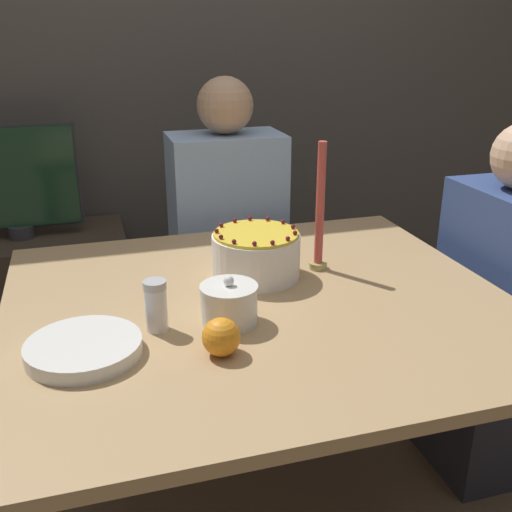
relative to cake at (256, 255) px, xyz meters
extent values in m
cube|color=#4C4742|center=(-0.03, 1.25, 0.47)|extent=(8.00, 0.05, 2.60)
cube|color=tan|center=(-0.03, -0.15, -0.08)|extent=(1.23, 1.09, 0.03)
cylinder|color=tan|center=(-0.59, 0.34, -0.46)|extent=(0.07, 0.07, 0.73)
cylinder|color=tan|center=(0.52, 0.34, -0.46)|extent=(0.07, 0.07, 0.73)
cylinder|color=white|center=(0.00, 0.00, 0.00)|extent=(0.24, 0.24, 0.12)
cylinder|color=yellow|center=(0.00, 0.00, 0.06)|extent=(0.23, 0.23, 0.01)
sphere|color=maroon|center=(0.10, 0.00, 0.07)|extent=(0.01, 0.01, 0.01)
sphere|color=maroon|center=(0.09, 0.05, 0.07)|extent=(0.01, 0.01, 0.01)
sphere|color=maroon|center=(0.06, 0.09, 0.07)|extent=(0.01, 0.01, 0.01)
sphere|color=maroon|center=(0.01, 0.10, 0.07)|extent=(0.01, 0.01, 0.01)
sphere|color=maroon|center=(-0.04, 0.10, 0.07)|extent=(0.01, 0.01, 0.01)
sphere|color=maroon|center=(-0.08, 0.07, 0.07)|extent=(0.01, 0.01, 0.01)
sphere|color=maroon|center=(-0.10, 0.02, 0.07)|extent=(0.01, 0.01, 0.01)
sphere|color=maroon|center=(-0.10, -0.02, 0.07)|extent=(0.01, 0.01, 0.01)
sphere|color=maroon|center=(-0.08, -0.07, 0.07)|extent=(0.01, 0.01, 0.01)
sphere|color=maroon|center=(-0.04, -0.10, 0.07)|extent=(0.01, 0.01, 0.01)
sphere|color=maroon|center=(0.01, -0.10, 0.07)|extent=(0.01, 0.01, 0.01)
sphere|color=maroon|center=(0.06, -0.09, 0.07)|extent=(0.01, 0.01, 0.01)
sphere|color=maroon|center=(0.09, -0.05, 0.07)|extent=(0.01, 0.01, 0.01)
cylinder|color=white|center=(-0.13, -0.24, -0.02)|extent=(0.13, 0.13, 0.08)
cylinder|color=white|center=(-0.13, -0.24, 0.02)|extent=(0.13, 0.13, 0.01)
sphere|color=white|center=(-0.13, -0.24, 0.04)|extent=(0.02, 0.02, 0.02)
cylinder|color=white|center=(-0.30, -0.23, -0.01)|extent=(0.05, 0.05, 0.10)
cylinder|color=silver|center=(-0.30, -0.23, 0.05)|extent=(0.05, 0.05, 0.02)
cylinder|color=white|center=(-0.46, -0.30, -0.06)|extent=(0.24, 0.24, 0.01)
cylinder|color=white|center=(-0.46, -0.30, -0.05)|extent=(0.24, 0.24, 0.01)
cylinder|color=white|center=(-0.46, -0.30, -0.04)|extent=(0.24, 0.24, 0.01)
cylinder|color=white|center=(-0.46, -0.30, -0.03)|extent=(0.24, 0.24, 0.01)
cylinder|color=tan|center=(0.18, 0.01, -0.05)|extent=(0.05, 0.05, 0.02)
cylinder|color=#CC4C47|center=(0.18, 0.01, 0.12)|extent=(0.02, 0.02, 0.34)
sphere|color=orange|center=(-0.18, -0.37, -0.02)|extent=(0.08, 0.08, 0.08)
cube|color=#2D2D38|center=(0.07, 0.60, -0.60)|extent=(0.34, 0.34, 0.45)
cube|color=#99B7E0|center=(0.07, 0.60, -0.08)|extent=(0.40, 0.24, 0.59)
sphere|color=tan|center=(0.07, 0.60, 0.32)|extent=(0.19, 0.19, 0.19)
cube|color=#2D2D38|center=(0.78, -0.04, -0.60)|extent=(0.34, 0.34, 0.45)
cube|color=#33477F|center=(0.78, -0.04, -0.12)|extent=(0.24, 0.40, 0.51)
cube|color=#382D23|center=(-0.68, 1.00, -0.52)|extent=(0.79, 0.43, 0.61)
cylinder|color=#2D2D33|center=(-0.68, 1.00, -0.20)|extent=(0.10, 0.10, 0.05)
cube|color=#2D2D33|center=(-0.68, 1.00, 0.02)|extent=(0.49, 0.02, 0.41)
cube|color=#193823|center=(-0.68, 1.00, 0.02)|extent=(0.47, 0.03, 0.39)
camera|label=1|loc=(-0.42, -1.43, 0.58)|focal=42.00mm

